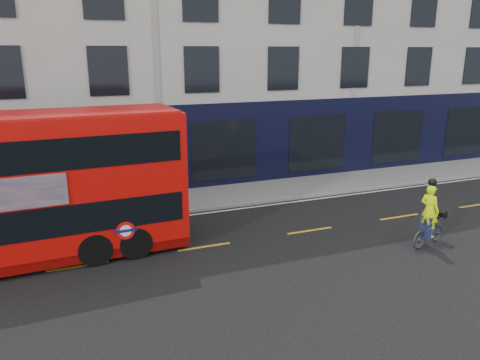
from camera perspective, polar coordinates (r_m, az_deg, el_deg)
ground at (r=14.44m, az=-2.59°, el=-10.36°), size 120.00×120.00×0.00m
pavement at (r=20.26m, az=-8.56°, el=-2.64°), size 60.00×3.00×0.12m
kerb at (r=18.87m, az=-7.52°, el=-3.95°), size 60.00×0.12×0.13m
building_terrace at (r=25.64m, az=-12.69°, el=17.77°), size 50.00×10.07×15.00m
road_edge_line at (r=18.61m, az=-7.29°, el=-4.41°), size 58.00×0.10×0.01m
lane_dashes at (r=15.74m, az=-4.37°, el=-8.12°), size 58.00×0.12×0.01m
cyclist at (r=16.72m, az=22.06°, el=-4.90°), size 1.75×0.91×2.35m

